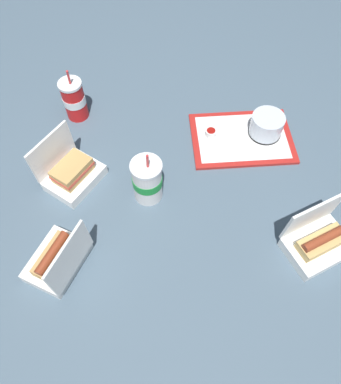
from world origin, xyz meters
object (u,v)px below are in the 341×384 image
food_tray (242,138)px  clamshell_sandwich_front (72,173)px  plastic_fork (231,127)px  soda_cup_corner (147,180)px  ketchup_cup (211,133)px  clamshell_hotdog_left (58,259)px  clamshell_hotdog_right (318,242)px  soda_cup_right (74,100)px  cake_container (266,126)px

food_tray → clamshell_sandwich_front: bearing=-159.6°
plastic_fork → soda_cup_corner: (-0.28, -0.30, 0.07)m
ketchup_cup → clamshell_sandwich_front: (-0.47, -0.22, 0.02)m
food_tray → clamshell_hotdog_left: (-0.57, -0.53, 0.03)m
clamshell_hotdog_right → soda_cup_right: (-0.83, 0.51, 0.04)m
clamshell_sandwich_front → clamshell_hotdog_right: size_ratio=0.97×
ketchup_cup → clamshell_hotdog_left: (-0.45, -0.53, 0.01)m
food_tray → clamshell_hotdog_left: clamshell_hotdog_left is taller
food_tray → clamshell_hotdog_left: bearing=-137.1°
cake_container → clamshell_sandwich_front: clamshell_sandwich_front is taller
food_tray → clamshell_sandwich_front: (-0.59, -0.22, 0.04)m
clamshell_hotdog_right → clamshell_hotdog_left: bearing=-172.5°
plastic_fork → clamshell_sandwich_front: (-0.55, -0.26, 0.03)m
food_tray → clamshell_sandwich_front: clamshell_sandwich_front is taller
cake_container → clamshell_hotdog_right: clamshell_hotdog_right is taller
plastic_fork → clamshell_hotdog_left: clamshell_hotdog_left is taller
clamshell_hotdog_left → clamshell_hotdog_right: size_ratio=0.93×
soda_cup_right → soda_cup_corner: soda_cup_corner is taller
plastic_fork → clamshell_sandwich_front: 0.61m
plastic_fork → clamshell_sandwich_front: size_ratio=0.47×
cake_container → clamshell_hotdog_right: 0.47m
clamshell_hotdog_left → clamshell_sandwich_front: 0.31m
plastic_fork → ketchup_cup: bearing=-133.5°
soda_cup_right → clamshell_sandwich_front: bearing=-81.8°
clamshell_sandwich_front → soda_cup_right: size_ratio=1.05×
food_tray → ketchup_cup: size_ratio=10.02×
clamshell_hotdog_left → clamshell_sandwich_front: bearing=93.8°
food_tray → soda_cup_right: 0.64m
cake_container → clamshell_hotdog_left: clamshell_hotdog_left is taller
ketchup_cup → cake_container: bearing=6.2°
soda_cup_right → clamshell_hotdog_left: bearing=-84.0°
clamshell_sandwich_front → clamshell_hotdog_right: same height
cake_container → clamshell_sandwich_front: size_ratio=0.52×
cake_container → clamshell_sandwich_front: bearing=-160.0°
plastic_fork → cake_container: bearing=11.0°
soda_cup_corner → ketchup_cup: bearing=51.8°
soda_cup_right → soda_cup_corner: 0.46m
clamshell_hotdog_left → soda_cup_corner: bearing=47.7°
food_tray → cake_container: 0.10m
food_tray → plastic_fork: plastic_fork is taller
ketchup_cup → clamshell_hotdog_left: size_ratio=0.18×
soda_cup_corner → clamshell_hotdog_left: bearing=-132.3°
cake_container → ketchup_cup: (-0.20, -0.02, -0.03)m
food_tray → clamshell_hotdog_right: clamshell_hotdog_right is taller
ketchup_cup → soda_cup_corner: (-0.21, -0.26, 0.06)m
clamshell_hotdog_left → clamshell_hotdog_right: 0.78m
clamshell_hotdog_left → clamshell_hotdog_right: clamshell_hotdog_right is taller
cake_container → soda_cup_right: 0.72m
cake_container → soda_cup_right: (-0.71, 0.06, 0.03)m
food_tray → soda_cup_corner: bearing=-141.2°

